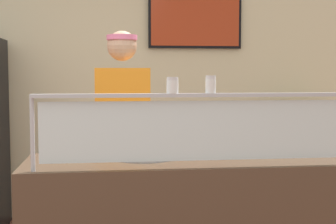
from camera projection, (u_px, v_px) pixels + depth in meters
name	position (u px, v px, depth m)	size (l,w,h in m)	color
shop_rear_unit	(153.00, 83.00, 5.11)	(6.32, 0.13, 2.70)	beige
sneeze_guard	(196.00, 120.00, 2.64)	(1.74, 0.06, 0.40)	#B2B5BC
pizza_tray	(145.00, 155.00, 2.98)	(0.40, 0.40, 0.04)	#9EA0A8
pizza_server	(146.00, 152.00, 2.96)	(0.07, 0.28, 0.01)	#ADAFB7
parmesan_shaker	(172.00, 86.00, 2.61)	(0.07, 0.07, 0.09)	white
pepper_flake_shaker	(211.00, 86.00, 2.64)	(0.06, 0.06, 0.10)	white
worker_figure	(123.00, 138.00, 3.47)	(0.41, 0.50, 1.76)	#23232D
prep_shelf	(311.00, 175.00, 4.89)	(0.70, 0.55, 0.91)	#B7BABF
pizza_box_stack	(312.00, 116.00, 4.84)	(0.53, 0.50, 0.27)	tan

